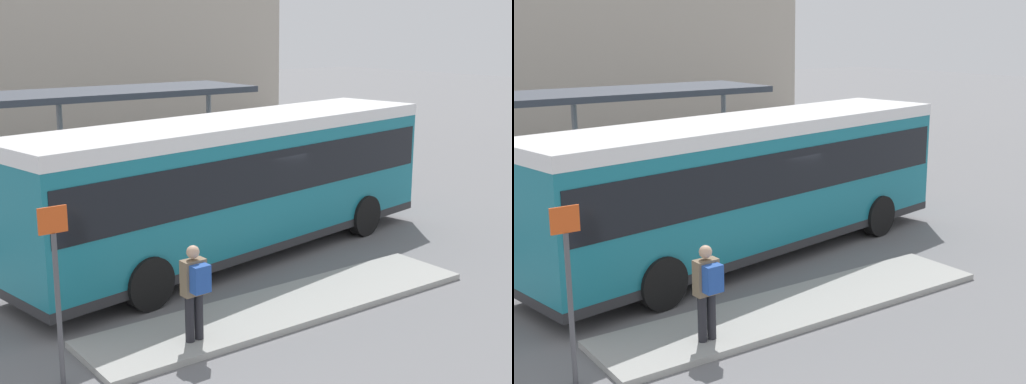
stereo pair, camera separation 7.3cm
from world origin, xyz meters
The scene contains 9 objects.
ground_plane centered at (0.00, 0.00, 0.00)m, with size 120.00×120.00×0.00m, color slate.
curb_island centered at (-1.14, -3.31, 0.06)m, with size 8.17×1.80×0.12m.
city_bus centered at (0.01, 0.00, 1.91)m, with size 11.59×4.33×3.28m.
pedestrian_waiting centered at (-3.42, -3.71, 1.08)m, with size 0.42×0.43×1.68m.
bicycle_black centered at (9.56, 4.12, 0.37)m, with size 0.48×1.73×0.75m.
bicycle_white centered at (9.36, 4.81, 0.38)m, with size 0.48×1.75×0.76m.
bicycle_yellow centered at (9.59, 5.50, 0.36)m, with size 0.48×1.65×0.71m.
station_shelter centered at (-1.88, 6.04, 3.38)m, with size 11.70×2.99×3.54m.
platform_sign centered at (-5.73, -3.61, 1.56)m, with size 0.44×0.08×2.80m.
Camera 1 is at (-9.23, -13.36, 5.32)m, focal length 50.00 mm.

